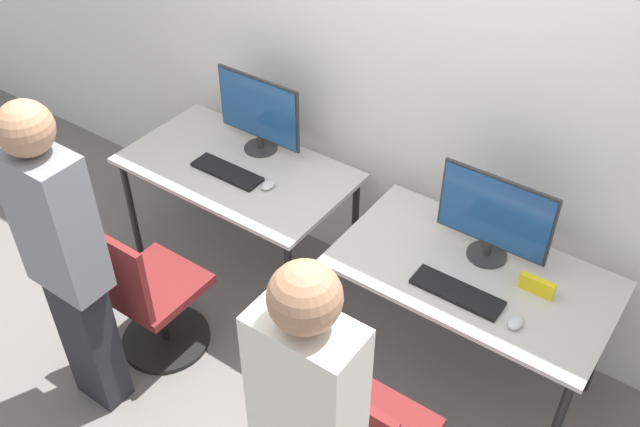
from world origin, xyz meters
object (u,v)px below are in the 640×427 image
monitor_right (494,217)px  office_chair_left (150,300)px  monitor_left (259,113)px  keyboard_right (457,292)px  mouse_right (515,322)px  mouse_left (268,185)px  keyboard_left (227,172)px  person_left (65,257)px

monitor_right → office_chair_left: bearing=-147.5°
monitor_left → office_chair_left: 1.16m
keyboard_right → mouse_right: mouse_right is taller
monitor_right → mouse_right: 0.49m
monitor_left → mouse_left: monitor_left is taller
monitor_left → mouse_right: monitor_left is taller
keyboard_right → mouse_right: (0.28, -0.02, 0.01)m
keyboard_left → monitor_right: size_ratio=0.77×
office_chair_left → person_left: person_left is taller
monitor_right → mouse_left: bearing=-171.0°
office_chair_left → mouse_right: 1.83m
keyboard_left → mouse_left: mouse_left is taller
keyboard_right → mouse_right: 0.29m
mouse_right → person_left: bearing=-151.4°
keyboard_left → keyboard_right: same height
monitor_left → mouse_left: 0.43m
monitor_left → office_chair_left: size_ratio=0.61×
mouse_left → person_left: person_left is taller
monitor_left → mouse_left: bearing=-45.1°
person_left → keyboard_right: person_left is taller
keyboard_right → person_left: bearing=-146.2°
person_left → monitor_right: bearing=41.5°
office_chair_left → monitor_right: (1.40, 0.89, 0.63)m
office_chair_left → keyboard_right: bearing=22.6°
keyboard_left → person_left: bearing=-89.7°
office_chair_left → monitor_right: size_ratio=1.65×
monitor_right → keyboard_right: (0.00, -0.31, -0.23)m
monitor_left → mouse_left: size_ratio=6.00×
keyboard_left → monitor_right: 1.46m
office_chair_left → keyboard_right: 1.57m
monitor_left → keyboard_left: 0.37m
mouse_left → keyboard_right: mouse_left is taller
keyboard_left → office_chair_left: 0.79m
office_chair_left → mouse_left: bearing=71.4°
mouse_left → keyboard_right: bearing=-6.0°
monitor_left → keyboard_left: size_ratio=1.29×
person_left → mouse_right: bearing=28.6°
office_chair_left → keyboard_right: size_ratio=2.14×
monitor_right → person_left: bearing=-138.5°
monitor_right → mouse_right: bearing=-49.2°
office_chair_left → keyboard_right: (1.40, 0.59, 0.40)m
person_left → mouse_right: person_left is taller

